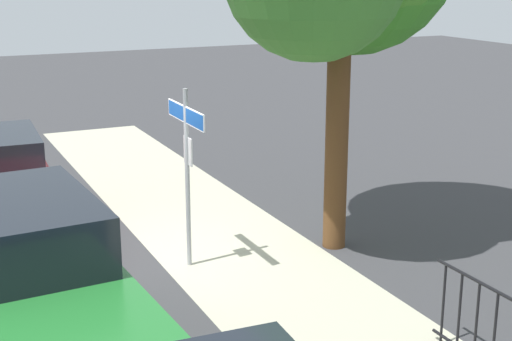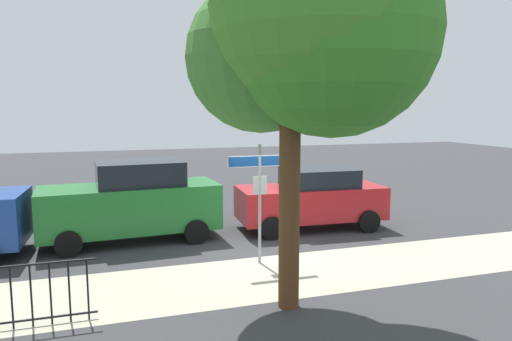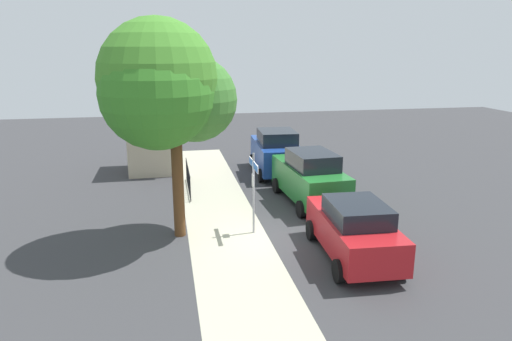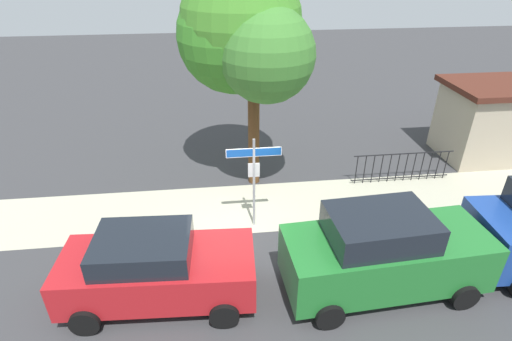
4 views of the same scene
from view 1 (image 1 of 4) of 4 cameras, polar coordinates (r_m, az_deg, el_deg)
ground_plane at (r=11.98m, az=-7.87°, el=-6.60°), size 60.00×60.00×0.00m
sidewalk_strip at (r=10.73m, az=2.17°, el=-9.15°), size 24.00×2.60×0.00m
street_sign at (r=11.03m, az=-5.36°, el=1.88°), size 1.49×0.07×2.75m
car_green at (r=8.21m, az=-17.27°, el=-9.76°), size 4.71×2.19×2.15m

